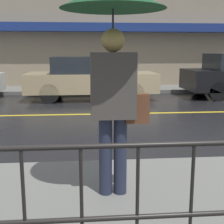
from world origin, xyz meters
TOP-DOWN VIEW (x-y plane):
  - ground_plane at (0.00, 0.00)m, footprint 80.00×80.00m
  - sidewalk_far at (0.00, 4.83)m, footprint 28.00×1.90m
  - lane_marking at (0.00, 0.00)m, footprint 25.20×0.12m
  - building_storefront at (0.00, 5.90)m, footprint 28.00×0.85m
  - pedestrian at (-1.13, -4.90)m, footprint 1.02×1.02m
  - car_tan at (-1.22, 2.70)m, footprint 4.35×1.82m

SIDE VIEW (x-z plane):
  - ground_plane at x=0.00m, z-range 0.00..0.00m
  - lane_marking at x=0.00m, z-range 0.00..0.01m
  - sidewalk_far at x=0.00m, z-range 0.00..0.13m
  - car_tan at x=-1.22m, z-range 0.01..1.45m
  - pedestrian at x=-1.13m, z-range 0.72..2.83m
  - building_storefront at x=0.00m, z-range -0.02..5.82m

